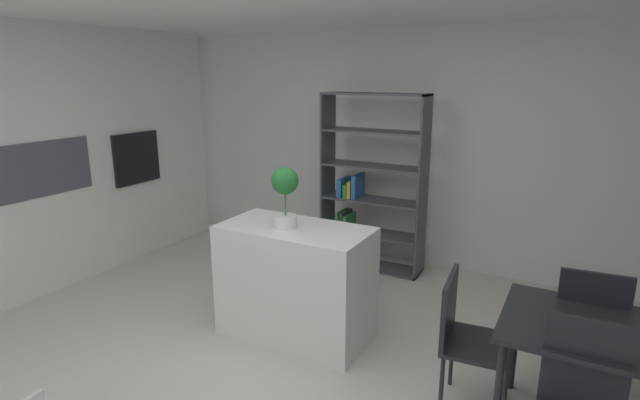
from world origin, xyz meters
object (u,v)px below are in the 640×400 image
(built_in_oven, at_px, (137,158))
(dining_table, at_px, (588,340))
(kitchen_island, at_px, (296,282))
(dining_chair_island_side, at_px, (464,331))
(dining_chair_near, at_px, (582,399))
(dining_chair_far, at_px, (588,324))
(potted_plant_on_island, at_px, (285,191))
(open_bookshelf, at_px, (367,191))

(built_in_oven, height_order, dining_table, built_in_oven)
(built_in_oven, relative_size, dining_table, 0.66)
(kitchen_island, bearing_deg, dining_chair_island_side, -10.86)
(kitchen_island, height_order, dining_table, kitchen_island)
(dining_table, distance_m, dining_chair_island_side, 0.69)
(kitchen_island, xyz_separation_m, dining_chair_near, (2.09, -0.69, 0.09))
(built_in_oven, distance_m, dining_chair_far, 4.71)
(dining_table, distance_m, dining_chair_far, 0.44)
(built_in_oven, relative_size, kitchen_island, 0.51)
(built_in_oven, relative_size, dining_chair_far, 0.65)
(dining_chair_island_side, bearing_deg, built_in_oven, 71.21)
(built_in_oven, height_order, dining_chair_far, built_in_oven)
(potted_plant_on_island, relative_size, dining_chair_island_side, 0.54)
(potted_plant_on_island, height_order, dining_chair_near, potted_plant_on_island)
(open_bookshelf, height_order, dining_chair_far, open_bookshelf)
(kitchen_island, height_order, dining_chair_far, dining_chair_far)
(open_bookshelf, xyz_separation_m, dining_chair_near, (2.19, -2.37, -0.32))
(built_in_oven, height_order, potted_plant_on_island, built_in_oven)
(dining_chair_near, bearing_deg, potted_plant_on_island, 160.22)
(kitchen_island, relative_size, dining_chair_island_side, 1.35)
(open_bookshelf, bearing_deg, kitchen_island, -86.78)
(built_in_oven, bearing_deg, dining_chair_far, -6.58)
(built_in_oven, distance_m, kitchen_island, 2.72)
(built_in_oven, relative_size, open_bookshelf, 0.32)
(open_bookshelf, distance_m, dining_chair_far, 2.69)
(built_in_oven, height_order, kitchen_island, built_in_oven)
(potted_plant_on_island, bearing_deg, dining_chair_island_side, -8.84)
(potted_plant_on_island, bearing_deg, kitchen_island, 35.98)
(dining_chair_near, xyz_separation_m, dining_chair_island_side, (-0.68, 0.42, -0.02))
(dining_chair_near, bearing_deg, dining_chair_far, 86.26)
(kitchen_island, distance_m, dining_chair_island_side, 1.44)
(potted_plant_on_island, bearing_deg, dining_chair_near, -16.88)
(open_bookshelf, bearing_deg, dining_chair_island_side, -52.26)
(dining_chair_far, height_order, dining_chair_island_side, dining_chair_far)
(potted_plant_on_island, distance_m, dining_chair_island_side, 1.65)
(dining_chair_far, relative_size, dining_chair_near, 1.00)
(dining_chair_near, bearing_deg, dining_chair_island_side, 145.07)
(dining_chair_near, relative_size, dining_chair_island_side, 1.06)
(open_bookshelf, distance_m, dining_table, 2.94)
(potted_plant_on_island, relative_size, open_bookshelf, 0.25)
(potted_plant_on_island, distance_m, dining_table, 2.24)
(built_in_oven, distance_m, dining_chair_island_side, 4.12)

